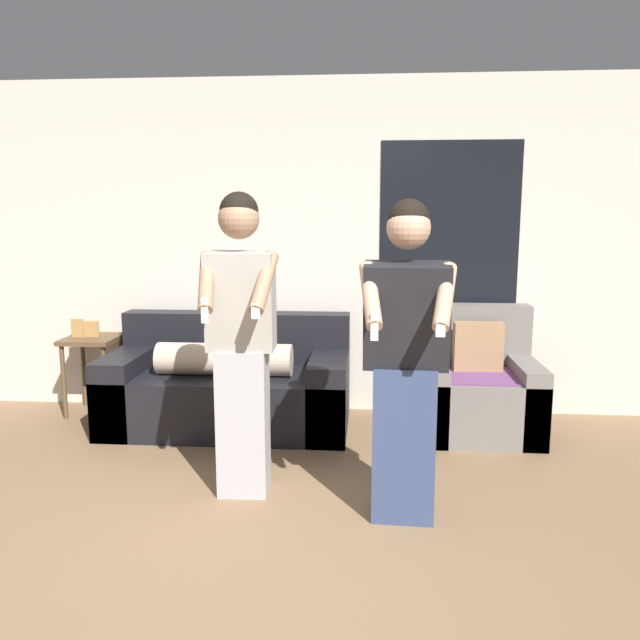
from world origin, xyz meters
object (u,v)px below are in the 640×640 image
at_px(side_table, 92,350).
at_px(person_left, 241,341).
at_px(couch, 230,386).
at_px(armchair, 476,389).
at_px(person_right, 405,362).

bearing_deg(side_table, person_left, -42.34).
distance_m(couch, person_left, 1.37).
bearing_deg(couch, person_left, -73.74).
height_order(couch, side_table, couch).
xyz_separation_m(armchair, side_table, (-3.08, 0.21, 0.20)).
distance_m(couch, side_table, 1.23).
relative_size(side_table, person_left, 0.45).
bearing_deg(person_left, person_right, -15.00).
bearing_deg(person_left, side_table, 137.66).
xyz_separation_m(armchair, person_right, (-0.63, -1.43, 0.54)).
bearing_deg(side_table, couch, -10.34).
xyz_separation_m(side_table, person_left, (1.53, -1.40, 0.38)).
relative_size(couch, armchair, 1.97).
bearing_deg(side_table, person_right, -33.85).
bearing_deg(person_right, couch, 131.48).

